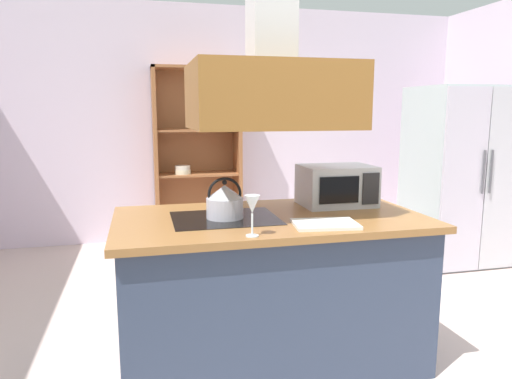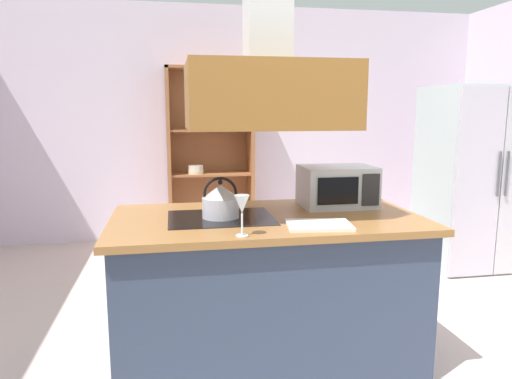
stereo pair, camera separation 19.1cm
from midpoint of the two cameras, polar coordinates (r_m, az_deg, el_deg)
The scene contains 10 objects.
ground_plane at distance 3.12m, azimuth 4.32°, elevation -19.46°, with size 7.80×7.80×0.00m, color beige.
wall_back at distance 5.65m, azimuth -5.08°, elevation 7.92°, with size 6.00×0.12×2.70m, color silver.
kitchen_island at distance 2.89m, azimuth -0.24°, elevation -11.93°, with size 1.80×0.98×0.90m.
range_hood at distance 2.69m, azimuth -0.26°, elevation 13.88°, with size 0.90×0.70×1.29m.
refrigerator at distance 5.04m, azimuth 22.50°, elevation 1.57°, with size 0.90×0.77×1.74m.
dish_cabinet at distance 5.43m, azimuth -8.22°, elevation 2.90°, with size 0.97×0.40×1.99m.
kettle at distance 2.68m, azimuth -5.86°, elevation -1.46°, with size 0.21×0.21×0.24m.
cutting_board at distance 2.54m, azimuth 6.30°, elevation -4.22°, with size 0.34×0.24×0.02m, color white.
microwave at distance 3.08m, azimuth 8.03°, elevation 0.49°, with size 0.46×0.35×0.26m.
wine_glass_on_counter at distance 2.28m, azimuth -2.87°, elevation -2.05°, with size 0.08×0.08×0.21m.
Camera 1 is at (-0.96, -2.56, 1.51)m, focal length 32.84 mm.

